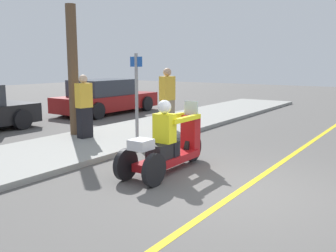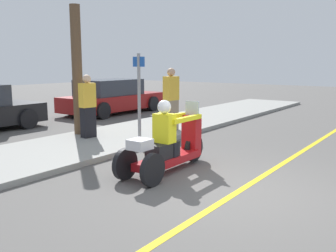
# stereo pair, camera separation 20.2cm
# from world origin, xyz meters

# --- Properties ---
(ground_plane) EXTENTS (60.00, 60.00, 0.00)m
(ground_plane) POSITION_xyz_m (0.00, 0.00, 0.00)
(ground_plane) COLOR #565451
(lane_stripe) EXTENTS (24.00, 0.12, 0.01)m
(lane_stripe) POSITION_xyz_m (0.33, 0.00, 0.00)
(lane_stripe) COLOR gold
(lane_stripe) RESTS_ON ground
(sidewalk_strip) EXTENTS (28.00, 2.80, 0.12)m
(sidewalk_strip) POSITION_xyz_m (0.00, 4.60, 0.06)
(sidewalk_strip) COLOR gray
(sidewalk_strip) RESTS_ON ground
(motorcycle_trike) EXTENTS (2.40, 0.73, 1.41)m
(motorcycle_trike) POSITION_xyz_m (0.33, 1.63, 0.50)
(motorcycle_trike) COLOR black
(motorcycle_trike) RESTS_ON ground
(spectator_with_child) EXTENTS (0.43, 0.29, 1.67)m
(spectator_with_child) POSITION_xyz_m (1.34, 4.99, 0.93)
(spectator_with_child) COLOR black
(spectator_with_child) RESTS_ON sidewalk_strip
(spectator_mid_group) EXTENTS (0.47, 0.32, 1.82)m
(spectator_mid_group) POSITION_xyz_m (3.58, 3.87, 1.00)
(spectator_mid_group) COLOR gray
(spectator_mid_group) RESTS_ON sidewalk_strip
(parked_car_lot_far) EXTENTS (4.64, 2.03, 1.42)m
(parked_car_lot_far) POSITION_xyz_m (5.88, 8.55, 0.67)
(parked_car_lot_far) COLOR maroon
(parked_car_lot_far) RESTS_ON ground
(tree_trunk) EXTENTS (0.28, 0.28, 3.52)m
(tree_trunk) POSITION_xyz_m (1.54, 5.60, 1.88)
(tree_trunk) COLOR brown
(tree_trunk) RESTS_ON sidewalk_strip
(street_sign) EXTENTS (0.08, 0.36, 2.20)m
(street_sign) POSITION_xyz_m (1.63, 3.45, 1.32)
(street_sign) COLOR gray
(street_sign) RESTS_ON sidewalk_strip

